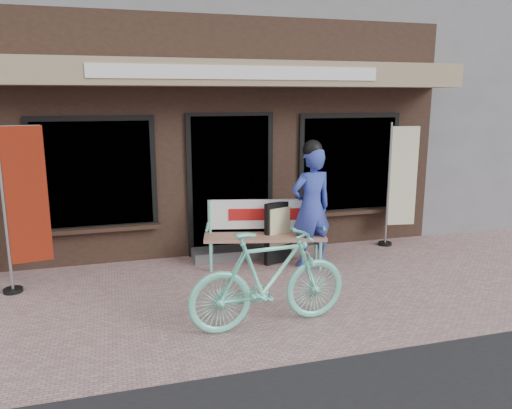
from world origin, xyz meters
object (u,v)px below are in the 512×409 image
object	(u,v)px
bicycle	(269,279)
bench	(265,227)
person	(311,205)
nobori_cream	(400,183)
menu_stand	(278,232)
nobori_red	(23,205)

from	to	relation	value
bicycle	bench	bearing A→B (deg)	-20.11
person	nobori_cream	bearing A→B (deg)	9.57
bench	menu_stand	bearing A→B (deg)	12.18
nobori_red	menu_stand	bearing A→B (deg)	-8.54
bicycle	nobori_red	world-z (taller)	nobori_red
person	bicycle	bearing A→B (deg)	-132.54
bicycle	person	bearing A→B (deg)	-38.76
nobori_cream	menu_stand	xyz separation A→B (m)	(-2.22, -0.34, -0.58)
bicycle	nobori_cream	distance (m)	3.81
bicycle	nobori_red	bearing A→B (deg)	50.52
bench	nobori_cream	bearing A→B (deg)	21.19
bench	nobori_cream	xyz separation A→B (m)	(2.43, 0.34, 0.49)
bench	nobori_red	distance (m)	3.23
person	nobori_red	distance (m)	3.82
nobori_red	bench	bearing A→B (deg)	-8.32
bicycle	nobori_red	size ratio (longest dim) A/B	0.82
person	nobori_cream	xyz separation A→B (m)	(1.80, 0.58, 0.14)
bench	nobori_red	world-z (taller)	nobori_red
person	nobori_cream	size ratio (longest dim) A/B	0.91
person	menu_stand	xyz separation A→B (m)	(-0.41, 0.24, -0.43)
nobori_red	menu_stand	size ratio (longest dim) A/B	2.34
nobori_red	person	bearing A→B (deg)	-12.31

